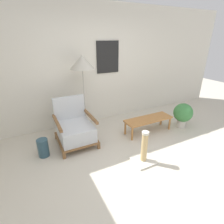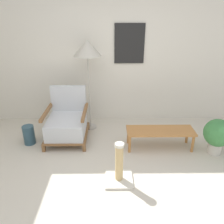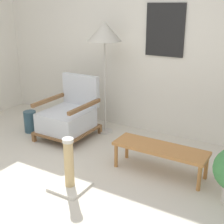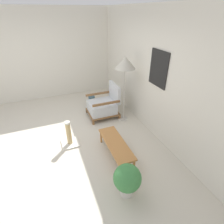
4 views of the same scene
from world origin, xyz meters
name	(u,v)px [view 2 (image 2 of 4)]	position (x,y,z in m)	size (l,w,h in m)	color
ground_plane	(107,192)	(0.00, 0.00, 0.00)	(14.00, 14.00, 0.00)	beige
wall_back	(108,54)	(0.00, 2.16, 1.35)	(8.00, 0.09, 2.70)	silver
armchair	(67,122)	(-0.71, 1.31, 0.32)	(0.71, 0.79, 0.89)	brown
floor_lamp	(87,50)	(-0.34, 1.74, 1.49)	(0.49, 0.49, 1.67)	#B7B2A8
coffee_table	(160,132)	(0.86, 1.01, 0.29)	(1.10, 0.36, 0.33)	#B2753D
vase	(29,135)	(-1.35, 1.15, 0.17)	(0.19, 0.19, 0.33)	#2D4C5B
potted_plant	(218,134)	(1.72, 0.83, 0.35)	(0.43, 0.43, 0.59)	beige
scratching_post	(119,169)	(0.16, 0.21, 0.19)	(0.37, 0.37, 0.58)	beige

